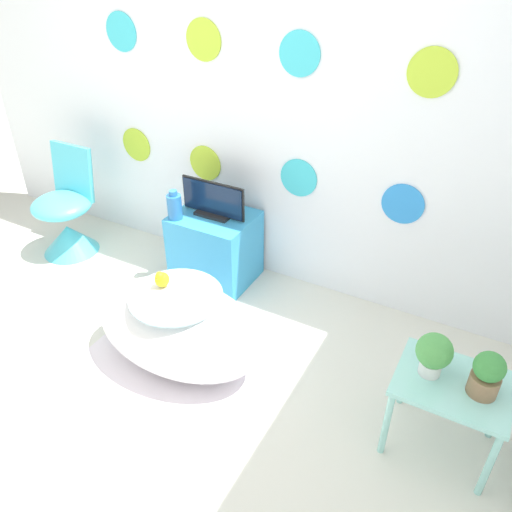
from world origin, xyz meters
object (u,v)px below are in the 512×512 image
(chair, at_px, (67,220))
(potted_plant_right, at_px, (487,374))
(vase, at_px, (174,206))
(bathtub, at_px, (179,327))
(potted_plant_left, at_px, (434,353))
(tv, at_px, (213,201))

(chair, xyz_separation_m, potted_plant_right, (2.96, -0.44, 0.27))
(chair, height_order, vase, chair)
(bathtub, height_order, chair, chair)
(chair, relative_size, potted_plant_right, 3.66)
(vase, bearing_deg, potted_plant_left, -16.18)
(vase, distance_m, potted_plant_right, 2.06)
(tv, xyz_separation_m, vase, (-0.20, -0.15, -0.02))
(tv, height_order, potted_plant_right, tv)
(tv, relative_size, vase, 2.33)
(chair, bearing_deg, tv, 11.35)
(bathtub, distance_m, tv, 0.90)
(vase, relative_size, potted_plant_right, 0.91)
(bathtub, relative_size, tv, 2.19)
(bathtub, relative_size, chair, 1.27)
(bathtub, relative_size, potted_plant_left, 4.74)
(chair, distance_m, potted_plant_right, 3.00)
(tv, xyz_separation_m, potted_plant_left, (1.57, -0.66, -0.06))
(vase, bearing_deg, bathtub, -53.82)
(vase, bearing_deg, tv, 36.78)
(potted_plant_left, height_order, potted_plant_right, potted_plant_right)
(tv, height_order, potted_plant_left, tv)
(tv, height_order, vase, tv)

